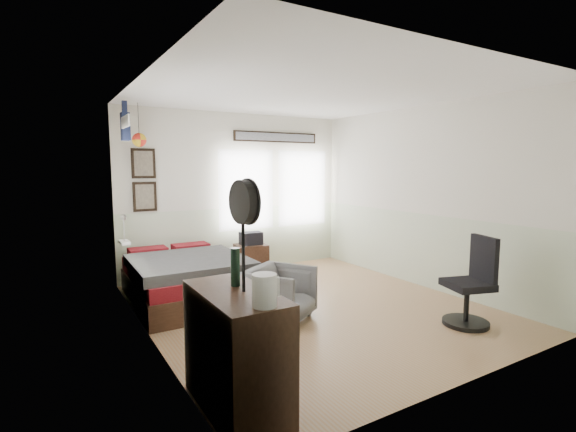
% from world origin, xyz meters
% --- Properties ---
extents(ground_plane, '(4.00, 4.50, 0.01)m').
position_xyz_m(ground_plane, '(0.00, 0.00, -0.01)').
color(ground_plane, '#A57144').
extents(room_shell, '(4.02, 4.52, 2.71)m').
position_xyz_m(room_shell, '(-0.08, 0.19, 1.61)').
color(room_shell, beige).
rests_on(room_shell, ground_plane).
extents(wall_decor, '(3.55, 1.32, 1.44)m').
position_xyz_m(wall_decor, '(-1.10, 1.96, 2.10)').
color(wall_decor, black).
rests_on(wall_decor, room_shell).
extents(bed, '(1.44, 1.96, 0.62)m').
position_xyz_m(bed, '(-1.30, 1.10, 0.30)').
color(bed, black).
rests_on(bed, ground_plane).
extents(dresser, '(0.48, 1.00, 0.90)m').
position_xyz_m(dresser, '(-1.74, -1.59, 0.45)').
color(dresser, black).
rests_on(dresser, ground_plane).
extents(armchair, '(0.95, 0.95, 0.63)m').
position_xyz_m(armchair, '(-0.56, -0.19, 0.32)').
color(armchair, '#585858').
rests_on(armchair, ground_plane).
extents(nightstand, '(0.56, 0.48, 0.51)m').
position_xyz_m(nightstand, '(0.06, 1.88, 0.25)').
color(nightstand, black).
rests_on(nightstand, ground_plane).
extents(task_chair, '(0.57, 0.57, 1.02)m').
position_xyz_m(task_chair, '(1.24, -1.44, 0.42)').
color(task_chair, black).
rests_on(task_chair, ground_plane).
extents(kettle, '(0.19, 0.16, 0.22)m').
position_xyz_m(kettle, '(-1.71, -1.99, 1.01)').
color(kettle, silver).
rests_on(kettle, dresser).
extents(bottle, '(0.07, 0.07, 0.29)m').
position_xyz_m(bottle, '(-1.68, -1.46, 1.05)').
color(bottle, black).
rests_on(bottle, dresser).
extents(stand_fan, '(0.11, 0.34, 0.82)m').
position_xyz_m(stand_fan, '(-1.67, -1.62, 1.54)').
color(stand_fan, black).
rests_on(stand_fan, dresser).
extents(black_bag, '(0.38, 0.26, 0.21)m').
position_xyz_m(black_bag, '(0.06, 1.88, 0.61)').
color(black_bag, black).
rests_on(black_bag, nightstand).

